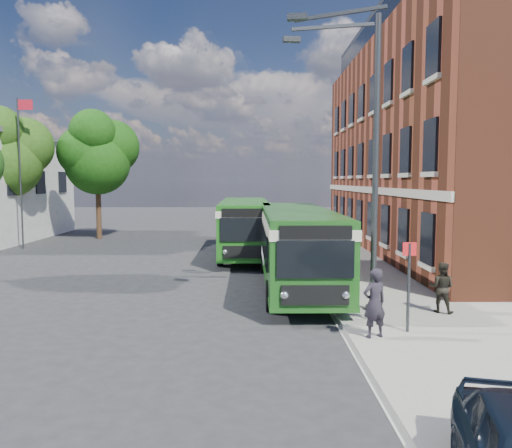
{
  "coord_description": "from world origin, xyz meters",
  "views": [
    {
      "loc": [
        1.58,
        -17.04,
        4.13
      ],
      "look_at": [
        1.62,
        5.0,
        2.2
      ],
      "focal_mm": 35.0,
      "sensor_mm": 36.0,
      "label": 1
    }
  ],
  "objects": [
    {
      "name": "ground",
      "position": [
        0.0,
        0.0,
        0.0
      ],
      "size": [
        120.0,
        120.0,
        0.0
      ],
      "primitive_type": "plane",
      "color": "#252528",
      "rests_on": "ground"
    },
    {
      "name": "pavement",
      "position": [
        7.0,
        8.0,
        0.07
      ],
      "size": [
        6.0,
        48.0,
        0.15
      ],
      "primitive_type": "cube",
      "color": "gray",
      "rests_on": "ground"
    },
    {
      "name": "kerb_line",
      "position": [
        3.95,
        8.0,
        0.01
      ],
      "size": [
        0.12,
        48.0,
        0.01
      ],
      "primitive_type": "cube",
      "color": "beige",
      "rests_on": "ground"
    },
    {
      "name": "brick_office",
      "position": [
        14.0,
        12.0,
        6.97
      ],
      "size": [
        12.1,
        26.0,
        14.2
      ],
      "color": "brown",
      "rests_on": "ground"
    },
    {
      "name": "flagpole",
      "position": [
        -12.45,
        13.0,
        4.94
      ],
      "size": [
        0.95,
        0.1,
        9.0
      ],
      "color": "#313335",
      "rests_on": "ground"
    },
    {
      "name": "street_lamp",
      "position": [
        4.84,
        -2.0,
        4.79
      ],
      "size": [
        2.96,
        2.38,
        9.0
      ],
      "color": "#313335",
      "rests_on": "ground"
    },
    {
      "name": "bus_stop_sign",
      "position": [
        5.6,
        -4.2,
        1.51
      ],
      "size": [
        0.35,
        0.08,
        2.52
      ],
      "color": "#313335",
      "rests_on": "ground"
    },
    {
      "name": "bus_front",
      "position": [
        3.2,
        2.22,
        1.83
      ],
      "size": [
        2.72,
        11.46,
        3.02
      ],
      "color": "#1C5318",
      "rests_on": "ground"
    },
    {
      "name": "bus_rear",
      "position": [
        1.01,
        10.19,
        1.83
      ],
      "size": [
        2.79,
        10.66,
        3.02
      ],
      "color": "#1D6518",
      "rests_on": "ground"
    },
    {
      "name": "pedestrian_a",
      "position": [
        4.6,
        -4.67,
        1.04
      ],
      "size": [
        0.76,
        0.64,
        1.79
      ],
      "primitive_type": "imported",
      "rotation": [
        0.0,
        0.0,
        3.51
      ],
      "color": "black",
      "rests_on": "pavement"
    },
    {
      "name": "pedestrian_b",
      "position": [
        7.21,
        -2.26,
        0.91
      ],
      "size": [
        0.93,
        0.87,
        1.53
      ],
      "primitive_type": "imported",
      "rotation": [
        0.0,
        0.0,
        2.63
      ],
      "color": "black",
      "rests_on": "pavement"
    },
    {
      "name": "tree_mid",
      "position": [
        -14.12,
        14.75,
        5.91
      ],
      "size": [
        5.16,
        4.9,
        8.71
      ],
      "color": "#322112",
      "rests_on": "ground"
    },
    {
      "name": "tree_right",
      "position": [
        -9.41,
        18.09,
        6.08
      ],
      "size": [
        5.31,
        5.05,
        8.96
      ],
      "color": "#322112",
      "rests_on": "ground"
    }
  ]
}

